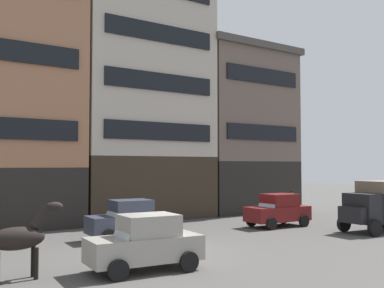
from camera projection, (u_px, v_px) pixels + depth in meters
The scene contains 10 objects.
ground_plane at pixel (162, 250), 18.38m from camera, with size 120.00×120.00×0.00m, color #4C4947.
building_center_right at pixel (139, 91), 30.18m from camera, with size 9.32×6.07×16.67m.
building_far_right at pixel (238, 129), 34.86m from camera, with size 8.39×6.07×12.44m.
draft_horse at pixel (20, 238), 13.67m from camera, with size 2.34×0.62×2.30m.
delivery_truck_near at pixel (380, 204), 23.64m from camera, with size 4.46×2.41×2.62m.
sedan_dark at pixel (128, 220), 21.12m from camera, with size 3.81×2.09×1.83m.
sedan_light at pixel (145, 243), 14.83m from camera, with size 3.82×2.12×1.83m.
sedan_parked_curb at pixel (278, 210), 25.51m from camera, with size 3.77×2.00×1.83m.
pedestrian_officer at pixel (292, 203), 29.33m from camera, with size 0.44×0.44×1.79m.
fire_hydrant_curbside at pixel (296, 209), 31.39m from camera, with size 0.24×0.24×0.83m.
Camera 1 is at (-9.40, -16.05, 3.45)m, focal length 42.47 mm.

